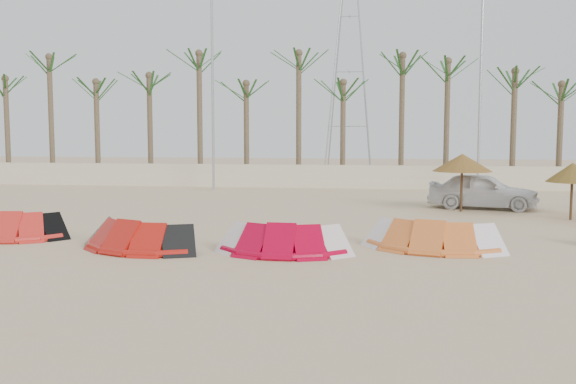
# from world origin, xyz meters

# --- Properties ---
(ground) EXTENTS (120.00, 120.00, 0.00)m
(ground) POSITION_xyz_m (0.00, 0.00, 0.00)
(ground) COLOR #CAB28F
(ground) RESTS_ON ground
(boundary_wall) EXTENTS (60.00, 0.30, 1.30)m
(boundary_wall) POSITION_xyz_m (0.00, 22.00, 0.65)
(boundary_wall) COLOR beige
(boundary_wall) RESTS_ON ground
(palm_line) EXTENTS (52.00, 4.00, 7.70)m
(palm_line) POSITION_xyz_m (0.67, 23.50, 6.44)
(palm_line) COLOR brown
(palm_line) RESTS_ON ground
(lamp_b) EXTENTS (1.25, 0.14, 11.00)m
(lamp_b) POSITION_xyz_m (-5.96, 20.00, 5.77)
(lamp_b) COLOR #A5A8AD
(lamp_b) RESTS_ON ground
(lamp_c) EXTENTS (1.25, 0.14, 11.00)m
(lamp_c) POSITION_xyz_m (8.04, 20.00, 5.77)
(lamp_c) COLOR #A5A8AD
(lamp_c) RESTS_ON ground
(pylon) EXTENTS (3.00, 3.00, 14.00)m
(pylon) POSITION_xyz_m (1.00, 28.00, 0.00)
(pylon) COLOR #A5A8AD
(pylon) RESTS_ON ground
(kite_red_left) EXTENTS (3.26, 1.91, 0.90)m
(kite_red_left) POSITION_xyz_m (-7.92, 3.89, 0.42)
(kite_red_left) COLOR red
(kite_red_left) RESTS_ON ground
(kite_red_mid) EXTENTS (4.07, 2.71, 0.90)m
(kite_red_mid) POSITION_xyz_m (-3.67, 2.80, 0.42)
(kite_red_mid) COLOR #AF150E
(kite_red_mid) RESTS_ON ground
(kite_red_right) EXTENTS (3.51, 1.63, 0.90)m
(kite_red_right) POSITION_xyz_m (0.36, 2.74, 0.42)
(kite_red_right) COLOR #AF0021
(kite_red_right) RESTS_ON ground
(kite_orange) EXTENTS (3.97, 2.40, 0.90)m
(kite_orange) POSITION_xyz_m (4.29, 3.87, 0.42)
(kite_orange) COLOR orange
(kite_orange) RESTS_ON ground
(parasol_left) EXTENTS (2.36, 2.36, 2.32)m
(parasol_left) POSITION_xyz_m (6.17, 12.19, 1.96)
(parasol_left) COLOR #4C331E
(parasol_left) RESTS_ON ground
(parasol_mid) EXTENTS (1.86, 1.86, 2.08)m
(parasol_mid) POSITION_xyz_m (9.80, 10.26, 1.73)
(parasol_mid) COLOR #4C331E
(parasol_mid) RESTS_ON ground
(car) EXTENTS (4.69, 2.69, 1.50)m
(car) POSITION_xyz_m (7.17, 13.29, 0.75)
(car) COLOR silver
(car) RESTS_ON ground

